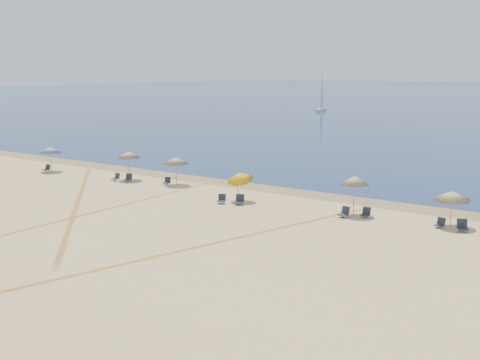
% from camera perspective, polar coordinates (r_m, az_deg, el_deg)
% --- Properties ---
extents(wet_sand, '(500.00, 500.00, 0.00)m').
position_cam_1_polar(wet_sand, '(46.00, 2.79, -0.80)').
color(wet_sand, olive).
rests_on(wet_sand, ground).
extents(umbrella_0, '(2.00, 2.02, 2.37)m').
position_cam_1_polar(umbrella_0, '(55.90, -18.24, 2.86)').
color(umbrella_0, gray).
rests_on(umbrella_0, ground).
extents(umbrella_1, '(2.00, 2.00, 2.53)m').
position_cam_1_polar(umbrella_1, '(49.95, -10.97, 2.49)').
color(umbrella_1, gray).
rests_on(umbrella_1, ground).
extents(umbrella_2, '(2.04, 2.04, 2.35)m').
position_cam_1_polar(umbrella_2, '(47.24, -6.34, 1.93)').
color(umbrella_2, gray).
rests_on(umbrella_2, ground).
extents(umbrella_3, '(1.87, 1.95, 2.36)m').
position_cam_1_polar(umbrella_3, '(41.10, -0.02, 0.35)').
color(umbrella_3, gray).
rests_on(umbrella_3, ground).
extents(umbrella_4, '(1.85, 1.85, 2.63)m').
position_cam_1_polar(umbrella_4, '(37.93, 11.26, -0.01)').
color(umbrella_4, gray).
rests_on(umbrella_4, ground).
extents(umbrella_5, '(2.11, 2.14, 2.26)m').
position_cam_1_polar(umbrella_5, '(36.69, 20.23, -1.44)').
color(umbrella_5, gray).
rests_on(umbrella_5, ground).
extents(chair_0, '(0.60, 0.69, 0.67)m').
position_cam_1_polar(chair_0, '(56.18, -18.57, 1.09)').
color(chair_0, black).
rests_on(chair_0, ground).
extents(chair_1, '(0.57, 0.66, 0.65)m').
position_cam_1_polar(chair_1, '(50.03, -12.15, 0.25)').
color(chair_1, black).
rests_on(chair_1, ground).
extents(chair_2, '(0.75, 0.80, 0.65)m').
position_cam_1_polar(chair_2, '(49.57, -10.96, 0.20)').
color(chair_2, black).
rests_on(chair_2, ground).
extents(chair_3, '(0.65, 0.71, 0.62)m').
position_cam_1_polar(chair_3, '(47.64, -7.23, -0.14)').
color(chair_3, black).
rests_on(chair_3, ground).
extents(chair_4, '(0.75, 0.79, 0.65)m').
position_cam_1_polar(chair_4, '(40.73, -1.83, -1.93)').
color(chair_4, black).
rests_on(chair_4, ground).
extents(chair_5, '(0.82, 0.87, 0.71)m').
position_cam_1_polar(chair_5, '(40.37, -0.03, -2.00)').
color(chair_5, black).
rests_on(chair_5, ground).
extents(chair_6, '(0.70, 0.77, 0.69)m').
position_cam_1_polar(chair_6, '(37.57, 10.26, -3.18)').
color(chair_6, black).
rests_on(chair_6, ground).
extents(chair_7, '(0.55, 0.64, 0.65)m').
position_cam_1_polar(chair_7, '(37.79, 12.32, -3.20)').
color(chair_7, black).
rests_on(chair_7, ground).
extents(chair_8, '(0.57, 0.64, 0.60)m').
position_cam_1_polar(chair_8, '(36.61, 19.19, -4.06)').
color(chair_8, black).
rests_on(chair_8, ground).
extents(chair_9, '(0.80, 0.86, 0.71)m').
position_cam_1_polar(chair_9, '(36.25, 21.12, -4.26)').
color(chair_9, black).
rests_on(chair_9, ground).
extents(sailboat_1, '(2.92, 5.80, 8.38)m').
position_cam_1_polar(sailboat_1, '(131.40, 8.08, 7.87)').
color(sailboat_1, white).
rests_on(sailboat_1, ocean).
extents(tire_tracks, '(51.56, 41.88, 0.00)m').
position_cam_1_polar(tire_tracks, '(37.22, -12.76, -3.89)').
color(tire_tracks, tan).
rests_on(tire_tracks, ground).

